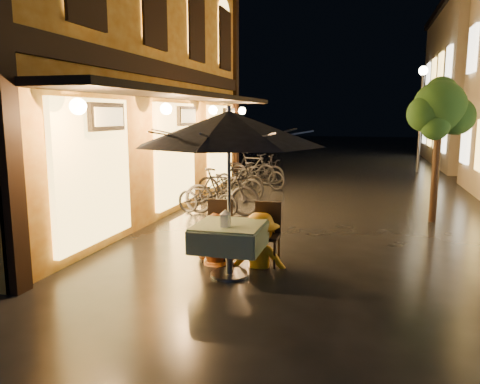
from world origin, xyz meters
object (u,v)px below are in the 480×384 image
(patio_umbrella, at_px, (229,128))
(person_yellow, at_px, (260,214))
(cafe_table, at_px, (229,237))
(table_lantern, at_px, (225,217))
(person_orange, at_px, (216,214))
(bicycle_0, at_px, (208,197))

(patio_umbrella, xyz_separation_m, person_yellow, (0.33, 0.59, -1.33))
(cafe_table, xyz_separation_m, table_lantern, (-0.00, -0.19, 0.33))
(cafe_table, height_order, patio_umbrella, patio_umbrella)
(cafe_table, distance_m, patio_umbrella, 1.56)
(cafe_table, xyz_separation_m, person_orange, (-0.39, 0.58, 0.19))
(table_lantern, bearing_deg, cafe_table, 90.00)
(person_orange, bearing_deg, bicycle_0, -52.79)
(cafe_table, xyz_separation_m, patio_umbrella, (0.00, 0.00, 1.56))
(person_orange, xyz_separation_m, person_yellow, (0.72, 0.01, 0.04))
(cafe_table, distance_m, table_lantern, 0.38)
(cafe_table, bearing_deg, table_lantern, -90.00)
(person_orange, bearing_deg, person_yellow, -163.35)
(patio_umbrella, height_order, table_lantern, patio_umbrella)
(patio_umbrella, xyz_separation_m, bicycle_0, (-1.67, 3.88, -1.72))
(patio_umbrella, distance_m, table_lantern, 1.24)
(cafe_table, relative_size, person_yellow, 0.60)
(person_yellow, bearing_deg, cafe_table, 58.32)
(table_lantern, bearing_deg, bicycle_0, 112.31)
(patio_umbrella, height_order, person_orange, patio_umbrella)
(cafe_table, relative_size, table_lantern, 3.96)
(patio_umbrella, relative_size, person_yellow, 1.65)
(cafe_table, height_order, table_lantern, table_lantern)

